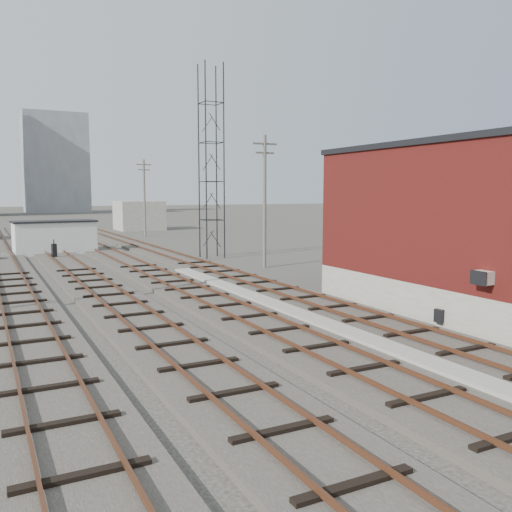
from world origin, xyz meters
TOP-DOWN VIEW (x-y plane):
  - ground at (0.00, 60.00)m, footprint 320.00×320.00m
  - track_right at (2.50, 39.00)m, footprint 3.20×90.00m
  - track_mid_right at (-1.50, 39.00)m, footprint 3.20×90.00m
  - track_mid_left at (-5.50, 39.00)m, footprint 3.20×90.00m
  - track_left at (-9.50, 39.00)m, footprint 3.20×90.00m
  - platform_curb at (0.50, 14.00)m, footprint 0.90×28.00m
  - brick_building at (7.50, 12.00)m, footprint 6.54×12.20m
  - lattice_tower at (5.50, 35.00)m, footprint 1.60×1.60m
  - utility_pole_right_a at (6.50, 28.00)m, footprint 1.80×0.24m
  - utility_pole_right_b at (6.50, 58.00)m, footprint 1.80×0.24m
  - apartment_right at (8.00, 150.00)m, footprint 16.00×12.00m
  - shed_right at (9.00, 70.00)m, footprint 6.00×6.00m
  - switch_stand at (-5.85, 39.43)m, footprint 0.41×0.41m
  - site_trailer at (-5.26, 43.63)m, footprint 6.81×3.25m

SIDE VIEW (x-z plane):
  - ground at x=0.00m, z-range 0.00..0.00m
  - track_right at x=2.50m, z-range -0.09..0.30m
  - track_mid_right at x=-1.50m, z-range -0.09..0.30m
  - track_mid_left at x=-5.50m, z-range -0.09..0.30m
  - track_left at x=-9.50m, z-range -0.09..0.30m
  - platform_curb at x=0.50m, z-range 0.00..0.26m
  - switch_stand at x=-5.85m, z-range -0.04..1.40m
  - site_trailer at x=-5.26m, z-range 0.01..2.82m
  - shed_right at x=9.00m, z-range 0.00..4.00m
  - brick_building at x=7.50m, z-range 0.02..7.24m
  - utility_pole_right_a at x=6.50m, z-range 0.30..9.30m
  - utility_pole_right_b at x=6.50m, z-range 0.30..9.30m
  - lattice_tower at x=5.50m, z-range 0.00..15.00m
  - apartment_right at x=8.00m, z-range 0.00..26.00m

